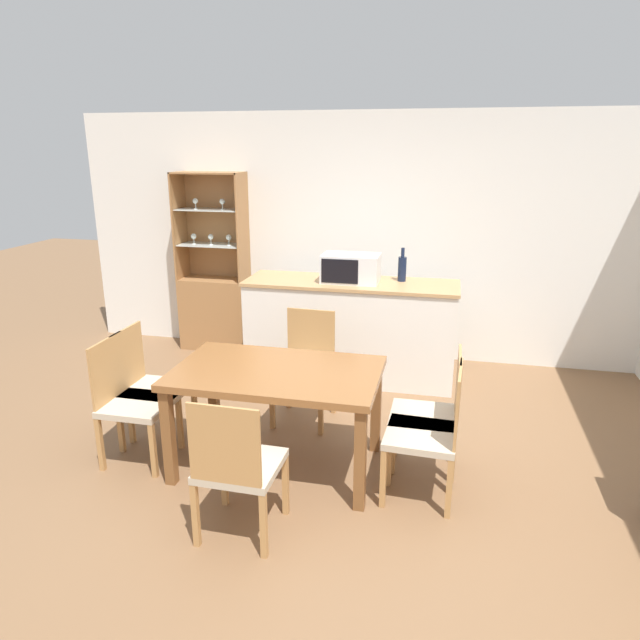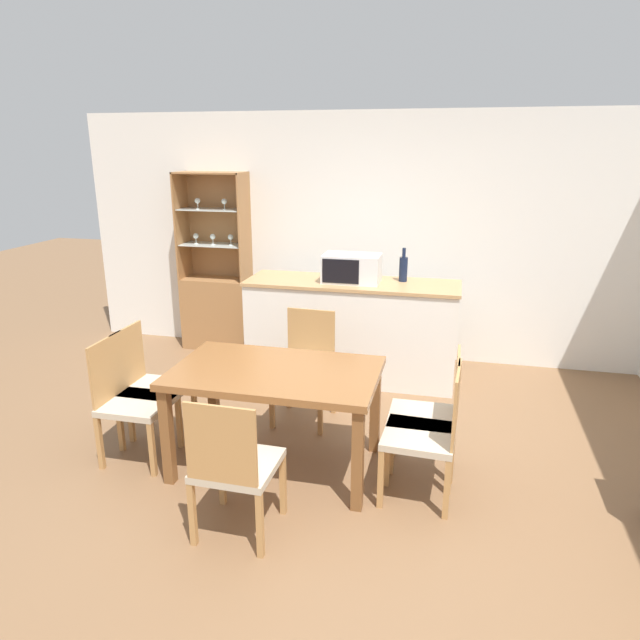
% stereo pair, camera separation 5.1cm
% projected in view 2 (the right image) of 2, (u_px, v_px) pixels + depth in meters
% --- Properties ---
extents(ground_plane, '(18.00, 18.00, 0.00)m').
position_uv_depth(ground_plane, '(336.00, 484.00, 3.88)').
color(ground_plane, brown).
extents(wall_back, '(6.80, 0.06, 2.55)m').
position_uv_depth(wall_back, '(389.00, 239.00, 5.95)').
color(wall_back, white).
rests_on(wall_back, ground_plane).
extents(kitchen_counter, '(2.03, 0.64, 0.97)m').
position_uv_depth(kitchen_counter, '(351.00, 330.00, 5.56)').
color(kitchen_counter, white).
rests_on(kitchen_counter, ground_plane).
extents(display_cabinet, '(0.75, 0.36, 1.94)m').
position_uv_depth(display_cabinet, '(217.00, 298.00, 6.40)').
color(display_cabinet, '#A37042').
rests_on(display_cabinet, ground_plane).
extents(dining_table, '(1.41, 0.87, 0.74)m').
position_uv_depth(dining_table, '(276.00, 382.00, 3.92)').
color(dining_table, brown).
rests_on(dining_table, ground_plane).
extents(dining_chair_side_left_far, '(0.45, 0.45, 0.91)m').
position_uv_depth(dining_chair_side_left_far, '(150.00, 386.00, 4.33)').
color(dining_chair_side_left_far, '#C1B299').
rests_on(dining_chair_side_left_far, ground_plane).
extents(dining_chair_side_right_far, '(0.45, 0.45, 0.91)m').
position_uv_depth(dining_chair_side_right_far, '(429.00, 415.00, 3.86)').
color(dining_chair_side_right_far, '#C1B299').
rests_on(dining_chair_side_right_far, ground_plane).
extents(dining_chair_head_far, '(0.47, 0.47, 0.91)m').
position_uv_depth(dining_chair_head_far, '(305.00, 367.00, 4.70)').
color(dining_chair_head_far, '#C1B299').
rests_on(dining_chair_head_far, ground_plane).
extents(dining_chair_head_near, '(0.45, 0.45, 0.91)m').
position_uv_depth(dining_chair_head_near, '(234.00, 466.00, 3.25)').
color(dining_chair_head_near, '#C1B299').
rests_on(dining_chair_head_near, ground_plane).
extents(dining_chair_side_left_near, '(0.45, 0.45, 0.91)m').
position_uv_depth(dining_chair_side_left_near, '(131.00, 400.00, 4.09)').
color(dining_chair_side_left_near, '#C1B299').
rests_on(dining_chair_side_left_near, ground_plane).
extents(dining_chair_side_right_near, '(0.47, 0.47, 0.91)m').
position_uv_depth(dining_chair_side_right_near, '(427.00, 434.00, 3.62)').
color(dining_chair_side_right_near, '#C1B299').
rests_on(dining_chair_side_right_near, ground_plane).
extents(microwave, '(0.53, 0.33, 0.26)m').
position_uv_depth(microwave, '(352.00, 268.00, 5.36)').
color(microwave, silver).
rests_on(microwave, kitchen_counter).
extents(wine_bottle, '(0.08, 0.08, 0.32)m').
position_uv_depth(wine_bottle, '(403.00, 268.00, 5.39)').
color(wine_bottle, '#141E38').
rests_on(wine_bottle, kitchen_counter).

